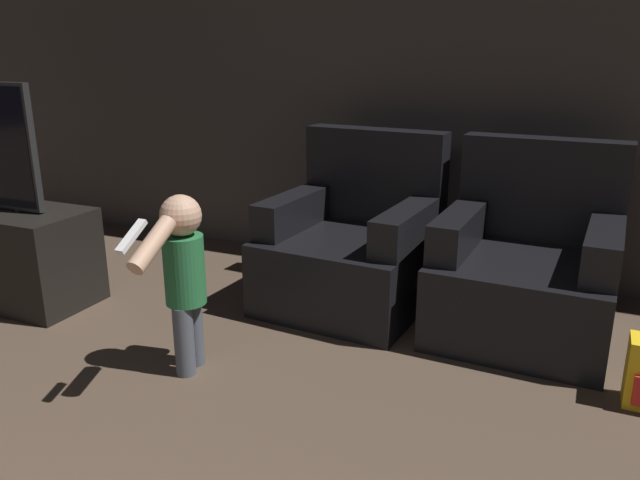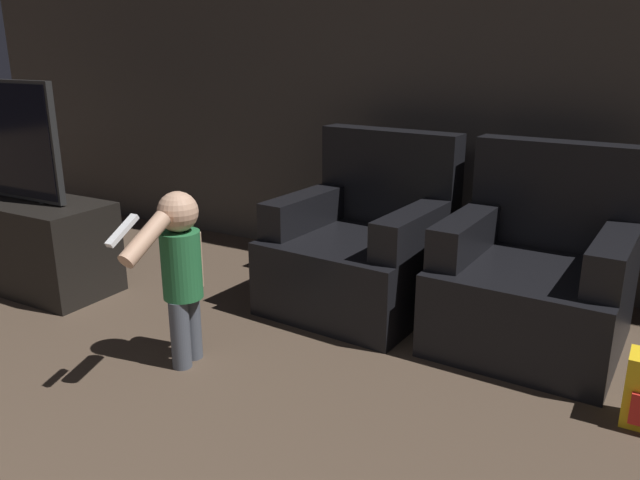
% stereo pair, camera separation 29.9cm
% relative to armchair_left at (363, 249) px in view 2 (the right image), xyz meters
% --- Properties ---
extents(wall_back, '(8.40, 0.05, 2.60)m').
position_rel_armchair_left_xyz_m(wall_back, '(0.22, 0.72, 0.98)').
color(wall_back, '#423D38').
rests_on(wall_back, ground_plane).
extents(armchair_left, '(0.91, 0.93, 0.97)m').
position_rel_armchair_left_xyz_m(armchair_left, '(0.00, 0.00, 0.00)').
color(armchair_left, black).
rests_on(armchair_left, ground_plane).
extents(armchair_right, '(0.88, 0.91, 0.97)m').
position_rel_armchair_left_xyz_m(armchair_right, '(0.95, 0.00, 0.00)').
color(armchair_right, black).
rests_on(armchair_right, ground_plane).
extents(tv_stand, '(1.23, 0.48, 0.55)m').
position_rel_armchair_left_xyz_m(tv_stand, '(-1.95, -0.77, -0.05)').
color(tv_stand, black).
rests_on(tv_stand, ground_plane).
extents(tv, '(0.85, 0.04, 0.70)m').
position_rel_armchair_left_xyz_m(tv, '(-1.95, -0.77, 0.57)').
color(tv, black).
rests_on(tv, tv_stand).
extents(person_toddler, '(0.18, 0.56, 0.82)m').
position_rel_armchair_left_xyz_m(person_toddler, '(-0.39, -1.07, 0.16)').
color(person_toddler, '#474C56').
rests_on(person_toddler, ground_plane).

